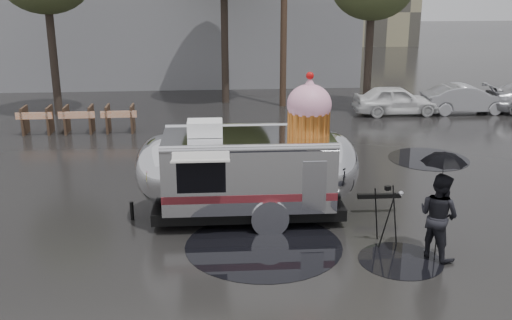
{
  "coord_description": "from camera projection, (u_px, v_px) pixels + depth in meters",
  "views": [
    {
      "loc": [
        -0.77,
        -11.91,
        5.69
      ],
      "look_at": [
        0.31,
        1.55,
        1.43
      ],
      "focal_mm": 42.0,
      "sensor_mm": 36.0,
      "label": 1
    }
  ],
  "objects": [
    {
      "name": "parked_cars",
      "position": [
        507.0,
        95.0,
        25.18
      ],
      "size": [
        13.2,
        1.9,
        1.5
      ],
      "color": "silver",
      "rests_on": "ground"
    },
    {
      "name": "person_right",
      "position": [
        439.0,
        216.0,
        12.25
      ],
      "size": [
        0.89,
        1.0,
        1.83
      ],
      "primitive_type": "imported",
      "rotation": [
        0.0,
        0.0,
        2.15
      ],
      "color": "black",
      "rests_on": "ground"
    },
    {
      "name": "umbrella_black",
      "position": [
        443.0,
        169.0,
        11.95
      ],
      "size": [
        1.1,
        1.1,
        2.3
      ],
      "color": "black",
      "rests_on": "ground"
    },
    {
      "name": "tripod",
      "position": [
        386.0,
        211.0,
        12.86
      ],
      "size": [
        0.55,
        0.54,
        1.36
      ],
      "rotation": [
        0.0,
        0.0,
        0.32
      ],
      "color": "black",
      "rests_on": "ground"
    },
    {
      "name": "airstream_trailer",
      "position": [
        251.0,
        167.0,
        14.19
      ],
      "size": [
        6.66,
        2.54,
        3.59
      ],
      "rotation": [
        0.0,
        0.0,
        -0.01
      ],
      "color": "silver",
      "rests_on": "ground"
    },
    {
      "name": "puddles",
      "position": [
        344.0,
        213.0,
        14.73
      ],
      "size": [
        8.78,
        8.92,
        0.01
      ],
      "color": "black",
      "rests_on": "ground"
    },
    {
      "name": "barricade_row",
      "position": [
        79.0,
        119.0,
        21.98
      ],
      "size": [
        4.3,
        0.8,
        1.0
      ],
      "color": "#473323",
      "rests_on": "ground"
    },
    {
      "name": "ground",
      "position": [
        247.0,
        244.0,
        13.09
      ],
      "size": [
        120.0,
        120.0,
        0.0
      ],
      "primitive_type": "plane",
      "color": "black",
      "rests_on": "ground"
    }
  ]
}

